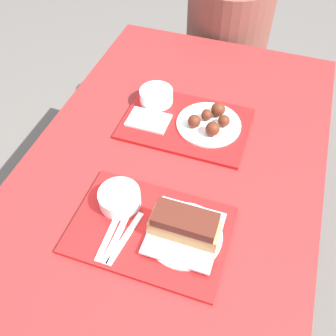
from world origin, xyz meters
TOP-DOWN VIEW (x-y plane):
  - ground_plane at (0.00, 0.00)m, footprint 12.00×12.00m
  - picnic_table at (0.00, 0.00)m, footprint 0.91×1.48m
  - picnic_bench_far at (0.00, 0.96)m, footprint 0.86×0.28m
  - tray_near at (0.02, -0.23)m, footprint 0.42×0.28m
  - tray_far at (-0.01, 0.19)m, footprint 0.42×0.28m
  - bowl_coleslaw_near at (-0.09, -0.18)m, footprint 0.12×0.12m
  - brisket_sandwich_plate at (0.11, -0.22)m, footprint 0.20×0.20m
  - plastic_fork_near at (-0.05, -0.28)m, footprint 0.02×0.17m
  - plastic_knife_near at (-0.03, -0.28)m, footprint 0.04×0.17m
  - plastic_spoon_near at (-0.08, -0.28)m, footprint 0.02×0.17m
  - condiment_packet at (0.04, -0.17)m, footprint 0.04×0.03m
  - bowl_coleslaw_far at (-0.14, 0.26)m, footprint 0.12×0.12m
  - wings_plate_far at (0.07, 0.20)m, footprint 0.22×0.22m
  - napkin_far at (-0.13, 0.16)m, footprint 0.14×0.10m
  - person_seated_across at (-0.03, 0.96)m, footprint 0.40×0.40m

SIDE VIEW (x-z plane):
  - ground_plane at x=0.00m, z-range 0.00..0.00m
  - picnic_bench_far at x=0.00m, z-range 0.15..0.60m
  - picnic_table at x=0.00m, z-range 0.28..1.05m
  - person_seated_across at x=-0.03m, z-range 0.38..1.06m
  - tray_near at x=0.02m, z-range 0.76..0.78m
  - tray_far at x=-0.01m, z-range 0.76..0.78m
  - plastic_fork_near at x=-0.05m, z-range 0.78..0.78m
  - plastic_knife_near at x=-0.03m, z-range 0.78..0.78m
  - plastic_spoon_near at x=-0.08m, z-range 0.78..0.78m
  - condiment_packet at x=0.04m, z-range 0.78..0.78m
  - napkin_far at x=-0.13m, z-range 0.78..0.78m
  - wings_plate_far at x=0.07m, z-range 0.76..0.82m
  - bowl_coleslaw_near at x=-0.09m, z-range 0.78..0.83m
  - bowl_coleslaw_far at x=-0.14m, z-range 0.78..0.83m
  - brisket_sandwich_plate at x=0.11m, z-range 0.77..0.86m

